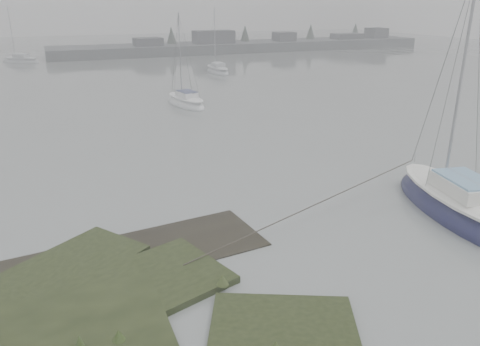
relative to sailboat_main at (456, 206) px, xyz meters
The scene contains 6 objects.
ground 28.57m from the sailboat_main, 109.52° to the left, with size 160.00×160.00×0.00m, color slate.
far_shoreline 61.32m from the sailboat_main, 73.62° to the left, with size 60.00×8.00×4.15m.
sailboat_main is the anchor object (origin of this frame).
sailboat_white 22.83m from the sailboat_main, 100.20° to the left, with size 2.62×5.38×7.27m.
sailboat_far_b 37.90m from the sailboat_main, 84.10° to the left, with size 1.83×5.28×7.40m.
sailboat_far_c 57.96m from the sailboat_main, 106.62° to the left, with size 5.25×4.58×7.44m.
Camera 1 is at (-3.93, -8.66, 7.49)m, focal length 35.00 mm.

